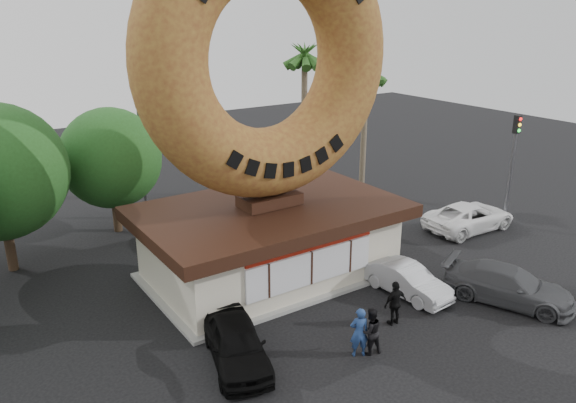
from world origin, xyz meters
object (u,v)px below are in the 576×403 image
(giant_donut, at_px, (268,59))
(car_grey, at_px, (508,285))
(donut_shop, at_px, (270,238))
(car_black, at_px, (236,343))
(person_center, at_px, (370,331))
(car_white, at_px, (469,216))
(car_silver, at_px, (407,280))
(street_lamp, at_px, (143,141))
(traffic_signal, at_px, (513,157))
(person_right, at_px, (395,303))
(person_left, at_px, (359,332))

(giant_donut, xyz_separation_m, car_grey, (6.68, -7.45, -8.69))
(donut_shop, xyz_separation_m, car_black, (-4.46, -4.93, -1.02))
(giant_donut, height_order, car_grey, giant_donut)
(person_center, height_order, car_white, person_center)
(car_silver, bearing_deg, person_center, -155.20)
(street_lamp, relative_size, traffic_signal, 1.32)
(traffic_signal, bearing_deg, car_black, -170.95)
(giant_donut, xyz_separation_m, traffic_signal, (14.00, -2.01, -5.57))
(person_right, bearing_deg, car_silver, -144.47)
(car_silver, bearing_deg, car_white, 17.97)
(street_lamp, relative_size, car_white, 1.52)
(traffic_signal, distance_m, car_silver, 11.10)
(car_grey, bearing_deg, car_black, 143.17)
(person_center, bearing_deg, street_lamp, -74.36)
(giant_donut, relative_size, person_center, 6.54)
(donut_shop, height_order, traffic_signal, traffic_signal)
(donut_shop, relative_size, car_black, 2.57)
(person_left, height_order, person_center, person_left)
(person_right, xyz_separation_m, car_silver, (2.06, 1.41, -0.23))
(street_lamp, relative_size, car_silver, 2.03)
(car_silver, xyz_separation_m, car_white, (8.06, 3.36, 0.08))
(traffic_signal, height_order, car_black, traffic_signal)
(giant_donut, relative_size, car_grey, 2.20)
(car_black, xyz_separation_m, car_silver, (8.19, 0.23, -0.09))
(giant_donut, xyz_separation_m, person_right, (1.67, -6.13, -8.55))
(giant_donut, xyz_separation_m, car_black, (-4.46, -4.95, -8.69))
(car_black, bearing_deg, car_silver, 18.13)
(car_black, bearing_deg, person_center, -10.58)
(traffic_signal, bearing_deg, person_left, -161.59)
(traffic_signal, distance_m, car_grey, 9.64)
(street_lamp, height_order, car_silver, street_lamp)
(giant_donut, distance_m, car_black, 10.95)
(person_left, bearing_deg, car_black, -4.60)
(car_grey, height_order, car_white, car_grey)
(giant_donut, height_order, person_right, giant_donut)
(traffic_signal, relative_size, person_center, 3.52)
(car_grey, bearing_deg, giant_donut, 107.71)
(car_silver, relative_size, car_grey, 0.77)
(person_center, bearing_deg, car_silver, -139.87)
(car_black, distance_m, car_silver, 8.19)
(donut_shop, relative_size, giant_donut, 0.99)
(donut_shop, xyz_separation_m, car_white, (11.79, -1.35, -1.03))
(car_black, bearing_deg, person_right, 5.63)
(traffic_signal, xyz_separation_m, person_center, (-14.38, -5.03, -3.01))
(giant_donut, bearing_deg, person_right, -74.76)
(person_left, bearing_deg, traffic_signal, -137.81)
(street_lamp, distance_m, person_right, 16.90)
(person_right, bearing_deg, car_black, -9.73)
(donut_shop, relative_size, person_center, 6.50)
(person_left, bearing_deg, car_white, -132.34)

